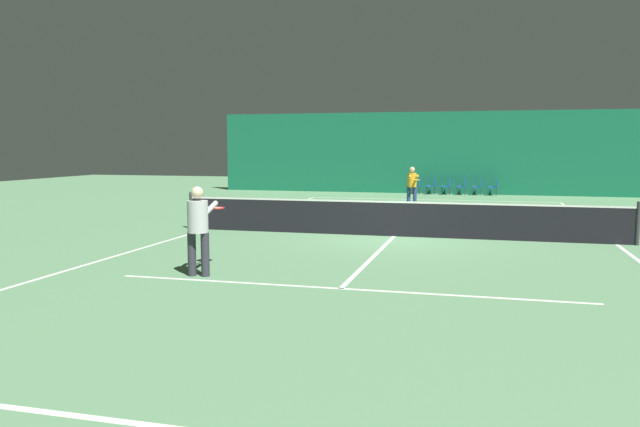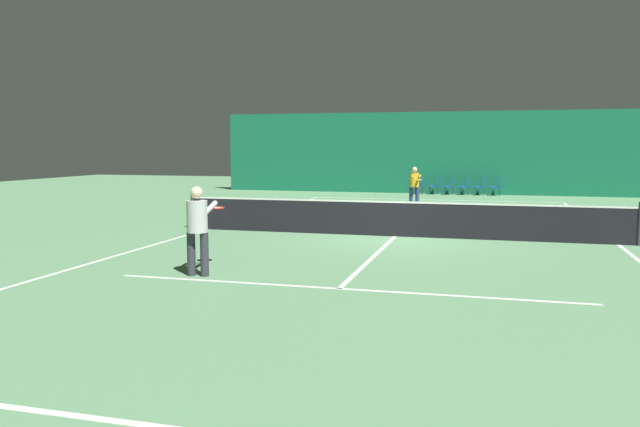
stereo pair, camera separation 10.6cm
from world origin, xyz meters
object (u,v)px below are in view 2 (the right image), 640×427
Objects in this scene: courtside_chair_0 at (420,185)px; courtside_chair_1 at (435,185)px; courtside_chair_2 at (451,185)px; courtside_chair_3 at (466,185)px; player_near at (198,224)px; courtside_chair_5 at (497,186)px; courtside_chair_4 at (481,186)px; player_far at (415,183)px; tennis_net at (395,217)px.

courtside_chair_1 is (0.75, 0.00, 0.00)m from courtside_chair_0.
courtside_chair_2 and courtside_chair_3 have the same top height.
courtside_chair_0 is 2.24m from courtside_chair_3.
player_near is 21.56m from courtside_chair_3.
player_near is 1.99× the size of courtside_chair_2.
courtside_chair_2 is 1.00× the size of courtside_chair_5.
courtside_chair_0 is 1.00× the size of courtside_chair_3.
courtside_chair_4 is at bearing 90.00° from courtside_chair_0.
courtside_chair_4 is 0.75m from courtside_chair_5.
player_near is 21.43m from courtside_chair_2.
player_far is 6.84m from courtside_chair_3.
tennis_net is 7.56× the size of player_far.
courtside_chair_1 is at bearing 162.79° from player_far.
player_near reaches higher than player_far.
tennis_net is at bearing -11.48° from player_far.
courtside_chair_1 is 1.00× the size of courtside_chair_5.
player_near is (-2.79, -6.02, 0.46)m from tennis_net.
courtside_chair_2 is 1.00× the size of courtside_chair_3.
courtside_chair_0 and courtside_chair_4 have the same top height.
courtside_chair_1 is 1.00× the size of courtside_chair_3.
player_near is at bearing -10.85° from courtside_chair_3.
courtside_chair_2 is 1.50m from courtside_chair_4.
courtside_chair_0 is at bearing -90.00° from courtside_chair_4.
player_far is (2.29, 14.58, -0.05)m from player_near.
courtside_chair_5 is (1.50, 0.00, 0.00)m from courtside_chair_3.
player_far reaches higher than courtside_chair_4.
player_far is at bearing -2.39° from courtside_chair_1.
courtside_chair_3 and courtside_chair_4 have the same top height.
courtside_chair_0 is (-0.47, 6.59, -0.44)m from player_far.
courtside_chair_5 is at bearing 90.00° from courtside_chair_4.
player_far is 6.68m from courtside_chair_2.
courtside_chair_1 is 2.99m from courtside_chair_5.
tennis_net is 15.16m from courtside_chair_2.
courtside_chair_5 is at bearing 90.00° from courtside_chair_0.
courtside_chair_5 is (5.55, 21.17, -0.49)m from player_near.
courtside_chair_1 and courtside_chair_4 have the same top height.
courtside_chair_0 and courtside_chair_3 have the same top height.
tennis_net is at bearing -4.80° from courtside_chair_3.
courtside_chair_1 is 1.50m from courtside_chair_3.
tennis_net reaches higher than courtside_chair_3.
player_far is at bearing 4.10° from courtside_chair_0.
player_far is at bearing -15.03° from courtside_chair_3.
player_far is 1.89× the size of courtside_chair_5.
player_far is 1.89× the size of courtside_chair_0.
player_near is 1.99× the size of courtside_chair_3.
courtside_chair_3 is at bearing 150.15° from player_far.
tennis_net reaches higher than courtside_chair_0.
courtside_chair_0 is 1.00× the size of courtside_chair_2.
courtside_chair_2 is (1.50, 0.00, 0.00)m from courtside_chair_0.
courtside_chair_1 is at bearing -90.00° from courtside_chair_4.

